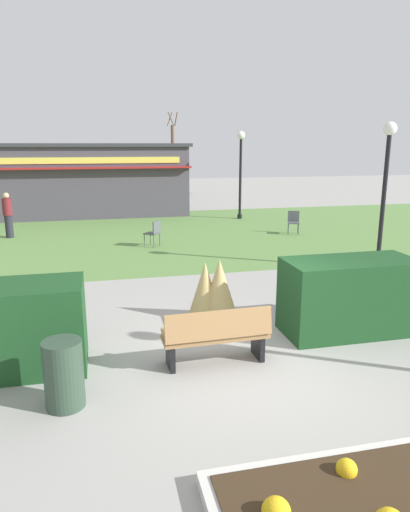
# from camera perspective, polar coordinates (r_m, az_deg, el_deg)

# --- Properties ---
(ground_plane) EXTENTS (80.00, 80.00, 0.00)m
(ground_plane) POSITION_cam_1_polar(r_m,az_deg,el_deg) (7.70, 5.36, -12.70)
(ground_plane) COLOR #999691
(lawn_patch) EXTENTS (36.00, 12.00, 0.01)m
(lawn_patch) POSITION_cam_1_polar(r_m,az_deg,el_deg) (18.08, -5.69, 2.78)
(lawn_patch) COLOR #5B8442
(lawn_patch) RESTS_ON ground_plane
(park_bench) EXTENTS (1.71, 0.57, 0.95)m
(park_bench) POSITION_cam_1_polar(r_m,az_deg,el_deg) (7.33, 1.44, -9.92)
(park_bench) COLOR #9E7547
(park_bench) RESTS_ON ground_plane
(hedge_left) EXTENTS (2.04, 1.10, 1.38)m
(hedge_left) POSITION_cam_1_polar(r_m,az_deg,el_deg) (7.65, -22.43, -8.29)
(hedge_left) COLOR #19421E
(hedge_left) RESTS_ON ground_plane
(hedge_right) EXTENTS (2.44, 1.10, 1.39)m
(hedge_right) POSITION_cam_1_polar(r_m,az_deg,el_deg) (8.88, 17.54, -4.81)
(hedge_right) COLOR #19421E
(hedge_right) RESTS_ON ground_plane
(ornamental_grass_behind_left) EXTENTS (0.77, 0.77, 1.24)m
(ornamental_grass_behind_left) POSITION_cam_1_polar(r_m,az_deg,el_deg) (9.14, 1.80, -4.13)
(ornamental_grass_behind_left) COLOR tan
(ornamental_grass_behind_left) RESTS_ON ground_plane
(ornamental_grass_behind_right) EXTENTS (0.71, 0.71, 1.15)m
(ornamental_grass_behind_right) POSITION_cam_1_polar(r_m,az_deg,el_deg) (9.19, 0.01, -4.29)
(ornamental_grass_behind_right) COLOR tan
(ornamental_grass_behind_right) RESTS_ON ground_plane
(lamppost_mid) EXTENTS (0.36, 0.36, 4.00)m
(lamppost_mid) POSITION_cam_1_polar(r_m,az_deg,el_deg) (13.42, 21.55, 8.99)
(lamppost_mid) COLOR black
(lamppost_mid) RESTS_ON ground_plane
(lamppost_far) EXTENTS (0.36, 0.36, 4.00)m
(lamppost_far) POSITION_cam_1_polar(r_m,az_deg,el_deg) (21.55, 4.45, 11.33)
(lamppost_far) COLOR black
(lamppost_far) RESTS_ON ground_plane
(trash_bin) EXTENTS (0.52, 0.52, 0.94)m
(trash_bin) POSITION_cam_1_polar(r_m,az_deg,el_deg) (6.52, -17.18, -13.87)
(trash_bin) COLOR #2D4233
(trash_bin) RESTS_ON ground_plane
(food_kiosk) EXTENTS (9.78, 4.79, 3.47)m
(food_kiosk) POSITION_cam_1_polar(r_m,az_deg,el_deg) (23.93, -14.35, 9.30)
(food_kiosk) COLOR #47424C
(food_kiosk) RESTS_ON ground_plane
(cafe_chair_west) EXTENTS (0.62, 0.62, 0.89)m
(cafe_chair_west) POSITION_cam_1_polar(r_m,az_deg,el_deg) (15.74, -6.36, 3.07)
(cafe_chair_west) COLOR #4C5156
(cafe_chair_west) RESTS_ON ground_plane
(cafe_chair_east) EXTENTS (0.57, 0.57, 0.89)m
(cafe_chair_east) POSITION_cam_1_polar(r_m,az_deg,el_deg) (18.26, 10.96, 4.38)
(cafe_chair_east) COLOR #4C5156
(cafe_chair_east) RESTS_ON ground_plane
(person_strolling) EXTENTS (0.34, 0.34, 1.69)m
(person_strolling) POSITION_cam_1_polar(r_m,az_deg,el_deg) (18.61, -23.33, 4.72)
(person_strolling) COLOR #23232D
(person_strolling) RESTS_ON ground_plane
(parked_car_west_slot) EXTENTS (4.35, 2.35, 1.20)m
(parked_car_west_slot) POSITION_cam_1_polar(r_m,az_deg,el_deg) (32.31, -16.01, 8.29)
(parked_car_west_slot) COLOR navy
(parked_car_west_slot) RESTS_ON ground_plane
(parked_car_center_slot) EXTENTS (4.35, 2.36, 1.20)m
(parked_car_center_slot) POSITION_cam_1_polar(r_m,az_deg,el_deg) (32.51, -6.13, 8.77)
(parked_car_center_slot) COLOR black
(parked_car_center_slot) RESTS_ON ground_plane
(tree_left_bg) EXTENTS (0.91, 0.96, 6.06)m
(tree_left_bg) POSITION_cam_1_polar(r_m,az_deg,el_deg) (40.31, -4.03, 12.64)
(tree_left_bg) COLOR brown
(tree_left_bg) RESTS_ON ground_plane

